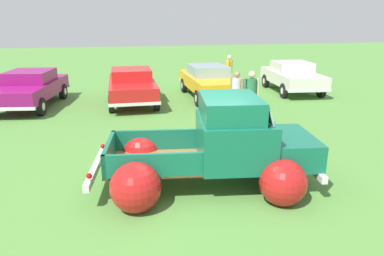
% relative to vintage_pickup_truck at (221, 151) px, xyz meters
% --- Properties ---
extents(ground_plane, '(80.00, 80.00, 0.00)m').
position_rel_vintage_pickup_truck_xyz_m(ground_plane, '(-0.38, 0.05, -0.76)').
color(ground_plane, '#548C3D').
extents(vintage_pickup_truck, '(4.83, 3.25, 1.96)m').
position_rel_vintage_pickup_truck_xyz_m(vintage_pickup_truck, '(0.00, 0.00, 0.00)').
color(vintage_pickup_truck, black).
rests_on(vintage_pickup_truck, ground).
extents(show_car_0, '(2.60, 4.69, 1.43)m').
position_rel_vintage_pickup_truck_xyz_m(show_car_0, '(-5.42, 8.41, 0.03)').
color(show_car_0, black).
rests_on(show_car_0, ground).
extents(show_car_1, '(1.96, 4.30, 1.43)m').
position_rel_vintage_pickup_truck_xyz_m(show_car_1, '(-1.39, 8.09, 0.03)').
color(show_car_1, black).
rests_on(show_car_1, ground).
extents(show_car_2, '(1.89, 4.62, 1.43)m').
position_rel_vintage_pickup_truck_xyz_m(show_car_2, '(2.02, 8.47, 0.03)').
color(show_car_2, black).
rests_on(show_car_2, ground).
extents(show_car_3, '(2.35, 4.31, 1.43)m').
position_rel_vintage_pickup_truck_xyz_m(show_car_3, '(6.31, 8.87, 0.03)').
color(show_car_3, black).
rests_on(show_car_3, ground).
extents(spectator_0, '(0.54, 0.38, 1.77)m').
position_rel_vintage_pickup_truck_xyz_m(spectator_0, '(2.36, 4.26, 0.26)').
color(spectator_0, '#4C4742').
rests_on(spectator_0, ground).
extents(spectator_1, '(0.45, 0.52, 1.71)m').
position_rel_vintage_pickup_truck_xyz_m(spectator_1, '(3.51, 10.08, 0.22)').
color(spectator_1, navy).
rests_on(spectator_1, ground).
extents(spectator_2, '(0.48, 0.48, 1.63)m').
position_rel_vintage_pickup_truck_xyz_m(spectator_2, '(2.18, 5.20, 0.17)').
color(spectator_2, navy).
rests_on(spectator_2, ground).
extents(lane_cone_0, '(0.36, 0.36, 0.63)m').
position_rel_vintage_pickup_truck_xyz_m(lane_cone_0, '(-1.89, 2.44, -0.45)').
color(lane_cone_0, black).
rests_on(lane_cone_0, ground).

